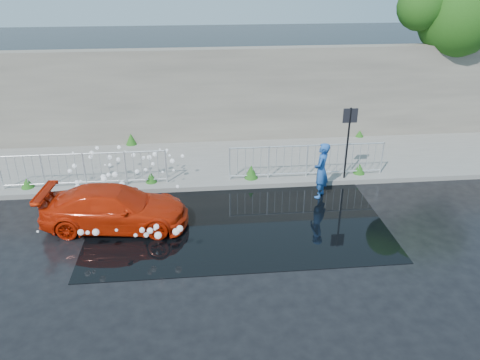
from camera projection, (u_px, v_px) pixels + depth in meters
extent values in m
plane|color=black|center=(221.00, 240.00, 12.06)|extent=(90.00, 90.00, 0.00)
cube|color=slate|center=(212.00, 162.00, 16.53)|extent=(30.00, 4.00, 0.15)
cube|color=slate|center=(215.00, 187.00, 14.73)|extent=(30.00, 0.25, 0.16)
cube|color=#605950|center=(208.00, 96.00, 17.74)|extent=(30.00, 0.60, 3.50)
cube|color=black|center=(237.00, 220.00, 13.01)|extent=(8.00, 5.00, 0.01)
cylinder|color=black|center=(347.00, 146.00, 14.70)|extent=(0.06, 0.06, 2.50)
cube|color=black|center=(350.00, 116.00, 14.28)|extent=(0.45, 0.04, 0.45)
cylinder|color=#332114|center=(449.00, 69.00, 19.29)|extent=(0.36, 0.36, 5.00)
sphere|color=#1B4210|center=(458.00, 17.00, 17.63)|extent=(2.98, 2.98, 2.98)
sphere|color=#1B4210|center=(421.00, 7.00, 17.32)|extent=(1.77, 1.77, 1.77)
cylinder|color=silver|center=(0.00, 173.00, 14.20)|extent=(0.05, 0.05, 1.10)
cylinder|color=silver|center=(166.00, 166.00, 14.65)|extent=(0.05, 0.05, 1.10)
cylinder|color=silver|center=(82.00, 154.00, 14.20)|extent=(5.00, 0.04, 0.04)
cylinder|color=silver|center=(86.00, 182.00, 14.60)|extent=(5.00, 0.04, 0.04)
cylinder|color=silver|center=(230.00, 164.00, 14.83)|extent=(0.05, 0.05, 1.10)
cylinder|color=silver|center=(382.00, 158.00, 15.28)|extent=(0.05, 0.05, 1.10)
cylinder|color=silver|center=(308.00, 146.00, 14.83)|extent=(5.00, 0.04, 0.04)
cylinder|color=silver|center=(306.00, 173.00, 15.24)|extent=(5.00, 0.04, 0.04)
cone|color=#1A4A13|center=(27.00, 183.00, 14.47)|extent=(0.40, 0.40, 0.31)
cone|color=#1A4A13|center=(151.00, 177.00, 14.81)|extent=(0.36, 0.36, 0.34)
cone|color=#1A4A13|center=(251.00, 172.00, 15.07)|extent=(0.44, 0.44, 0.45)
cone|color=#1A4A13|center=(359.00, 169.00, 15.42)|extent=(0.38, 0.38, 0.34)
cone|color=#1A4A13|center=(131.00, 139.00, 17.85)|extent=(0.42, 0.42, 0.43)
cone|color=#1A4A13|center=(360.00, 133.00, 18.70)|extent=(0.34, 0.34, 0.26)
sphere|color=white|center=(122.00, 184.00, 13.79)|extent=(0.16, 0.16, 0.16)
sphere|color=white|center=(92.00, 153.00, 15.04)|extent=(0.16, 0.16, 0.16)
sphere|color=white|center=(172.00, 161.00, 14.61)|extent=(0.15, 0.15, 0.15)
sphere|color=white|center=(167.00, 150.00, 15.00)|extent=(0.10, 0.10, 0.10)
sphere|color=white|center=(104.00, 179.00, 13.99)|extent=(0.18, 0.18, 0.18)
sphere|color=white|center=(90.00, 157.00, 14.61)|extent=(0.13, 0.13, 0.13)
sphere|color=white|center=(97.00, 148.00, 15.21)|extent=(0.12, 0.12, 0.12)
sphere|color=white|center=(77.00, 182.00, 13.89)|extent=(0.14, 0.14, 0.14)
sphere|color=white|center=(115.00, 174.00, 14.16)|extent=(0.17, 0.17, 0.17)
sphere|color=white|center=(160.00, 149.00, 15.00)|extent=(0.07, 0.07, 0.07)
sphere|color=white|center=(94.00, 200.00, 13.39)|extent=(0.18, 0.18, 0.18)
sphere|color=white|center=(100.00, 189.00, 13.68)|extent=(0.13, 0.13, 0.13)
sphere|color=white|center=(70.00, 171.00, 14.15)|extent=(0.14, 0.14, 0.14)
sphere|color=white|center=(166.00, 152.00, 14.94)|extent=(0.07, 0.07, 0.07)
sphere|color=white|center=(174.00, 170.00, 14.48)|extent=(0.08, 0.08, 0.08)
sphere|color=white|center=(77.00, 187.00, 13.76)|extent=(0.15, 0.15, 0.15)
sphere|color=white|center=(95.00, 192.00, 13.63)|extent=(0.06, 0.06, 0.06)
sphere|color=white|center=(109.00, 157.00, 14.64)|extent=(0.16, 0.16, 0.16)
sphere|color=white|center=(117.00, 188.00, 13.83)|extent=(0.16, 0.16, 0.16)
sphere|color=white|center=(118.00, 159.00, 14.42)|extent=(0.14, 0.14, 0.14)
sphere|color=white|center=(125.00, 152.00, 14.91)|extent=(0.07, 0.07, 0.07)
sphere|color=white|center=(177.00, 187.00, 13.84)|extent=(0.10, 0.10, 0.10)
sphere|color=white|center=(110.00, 165.00, 14.26)|extent=(0.10, 0.10, 0.10)
sphere|color=white|center=(170.00, 155.00, 14.93)|extent=(0.08, 0.08, 0.08)
sphere|color=white|center=(73.00, 153.00, 14.87)|extent=(0.07, 0.07, 0.07)
sphere|color=white|center=(127.00, 192.00, 13.51)|extent=(0.18, 0.18, 0.18)
sphere|color=white|center=(108.00, 175.00, 14.14)|extent=(0.13, 0.13, 0.13)
sphere|color=white|center=(93.00, 187.00, 13.62)|extent=(0.16, 0.16, 0.16)
sphere|color=white|center=(137.00, 172.00, 14.20)|extent=(0.14, 0.14, 0.14)
sphere|color=white|center=(103.00, 177.00, 13.99)|extent=(0.15, 0.15, 0.15)
sphere|color=white|center=(155.00, 154.00, 14.97)|extent=(0.16, 0.16, 0.16)
sphere|color=white|center=(74.00, 166.00, 14.38)|extent=(0.15, 0.15, 0.15)
sphere|color=white|center=(182.00, 156.00, 14.76)|extent=(0.11, 0.11, 0.11)
sphere|color=white|center=(153.00, 164.00, 14.48)|extent=(0.11, 0.11, 0.11)
sphere|color=white|center=(104.00, 181.00, 13.98)|extent=(0.11, 0.11, 0.11)
sphere|color=white|center=(133.00, 155.00, 14.94)|extent=(0.14, 0.14, 0.14)
sphere|color=white|center=(117.00, 196.00, 13.67)|extent=(0.18, 0.18, 0.18)
sphere|color=white|center=(163.00, 172.00, 14.33)|extent=(0.08, 0.08, 0.08)
sphere|color=white|center=(149.00, 157.00, 14.92)|extent=(0.16, 0.16, 0.16)
sphere|color=white|center=(144.00, 157.00, 14.89)|extent=(0.08, 0.08, 0.08)
sphere|color=white|center=(119.00, 147.00, 15.10)|extent=(0.13, 0.13, 0.13)
sphere|color=white|center=(105.00, 165.00, 14.53)|extent=(0.07, 0.07, 0.07)
sphere|color=white|center=(81.00, 181.00, 13.70)|extent=(0.08, 0.08, 0.08)
sphere|color=white|center=(143.00, 158.00, 14.77)|extent=(0.11, 0.11, 0.11)
sphere|color=white|center=(146.00, 170.00, 14.19)|extent=(0.10, 0.10, 0.10)
sphere|color=white|center=(142.00, 230.00, 10.99)|extent=(0.13, 0.13, 0.13)
sphere|color=white|center=(81.00, 232.00, 11.24)|extent=(0.15, 0.15, 0.15)
sphere|color=white|center=(155.00, 229.00, 11.84)|extent=(0.08, 0.08, 0.08)
sphere|color=white|center=(146.00, 235.00, 11.23)|extent=(0.12, 0.12, 0.12)
sphere|color=white|center=(156.00, 227.00, 11.03)|extent=(0.13, 0.13, 0.13)
sphere|color=white|center=(96.00, 232.00, 11.09)|extent=(0.17, 0.17, 0.17)
sphere|color=white|center=(150.00, 231.00, 11.38)|extent=(0.15, 0.15, 0.15)
sphere|color=white|center=(116.00, 230.00, 10.67)|extent=(0.07, 0.07, 0.07)
sphere|color=white|center=(176.00, 232.00, 11.35)|extent=(0.18, 0.18, 0.18)
sphere|color=white|center=(88.00, 233.00, 11.28)|extent=(0.10, 0.10, 0.10)
sphere|color=white|center=(38.00, 232.00, 11.40)|extent=(0.06, 0.06, 0.06)
sphere|color=white|center=(180.00, 229.00, 11.01)|extent=(0.16, 0.16, 0.16)
sphere|color=white|center=(158.00, 235.00, 11.01)|extent=(0.17, 0.17, 0.17)
sphere|color=white|center=(136.00, 235.00, 10.93)|extent=(0.09, 0.09, 0.09)
sphere|color=white|center=(142.00, 229.00, 10.71)|extent=(0.09, 0.09, 0.09)
imported|color=red|center=(115.00, 208.00, 12.47)|extent=(4.01, 1.94, 1.12)
imported|color=#2052A4|center=(321.00, 171.00, 13.94)|extent=(0.67, 0.75, 1.73)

